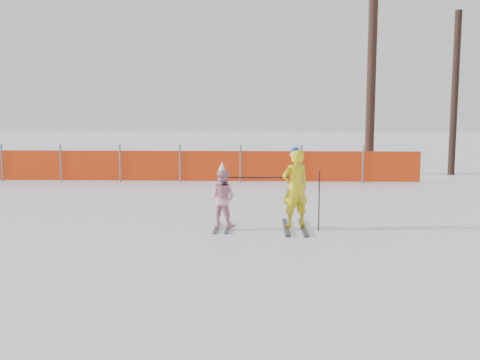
% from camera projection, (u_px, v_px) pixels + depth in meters
% --- Properties ---
extents(ground, '(120.00, 120.00, 0.00)m').
position_uv_depth(ground, '(239.00, 237.00, 9.83)').
color(ground, white).
rests_on(ground, ground).
extents(adult, '(0.66, 1.59, 1.62)m').
position_uv_depth(adult, '(295.00, 189.00, 10.49)').
color(adult, black).
rests_on(adult, ground).
extents(child, '(0.67, 1.05, 1.33)m').
position_uv_depth(child, '(222.00, 198.00, 10.51)').
color(child, black).
rests_on(child, ground).
extents(ski_poles, '(1.77, 0.22, 1.18)m').
position_uv_depth(ski_poles, '(289.00, 189.00, 10.38)').
color(ski_poles, black).
rests_on(ski_poles, ground).
extents(safety_fence, '(15.88, 0.06, 1.25)m').
position_uv_depth(safety_fence, '(176.00, 166.00, 17.66)').
color(safety_fence, '#595960').
rests_on(safety_fence, ground).
extents(tree_trunks, '(3.31, 0.51, 7.24)m').
position_uv_depth(tree_trunks, '(398.00, 82.00, 19.80)').
color(tree_trunks, '#301D15').
rests_on(tree_trunks, ground).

